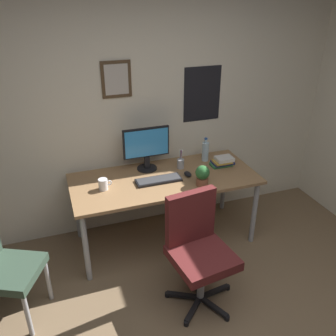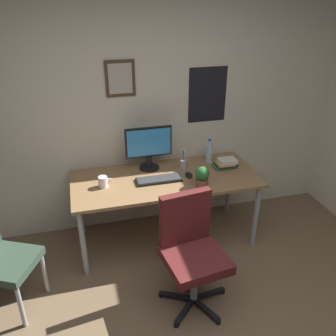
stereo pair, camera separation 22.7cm
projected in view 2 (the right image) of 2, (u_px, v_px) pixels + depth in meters
name	position (u px, v px, depth m)	size (l,w,h in m)	color
wall_back	(142.00, 106.00, 3.57)	(4.40, 0.10, 2.60)	beige
desk	(165.00, 183.00, 3.49)	(1.78, 0.78, 0.72)	#936D47
office_chair	(191.00, 246.00, 2.84)	(0.57, 0.57, 0.95)	#591E1E
monitor	(149.00, 146.00, 3.53)	(0.46, 0.20, 0.43)	black
keyboard	(159.00, 180.00, 3.39)	(0.43, 0.15, 0.03)	black
computer_mouse	(189.00, 175.00, 3.47)	(0.06, 0.11, 0.04)	black
water_bottle	(209.00, 152.00, 3.72)	(0.07, 0.07, 0.25)	silver
coffee_mug_near	(103.00, 182.00, 3.27)	(0.12, 0.08, 0.10)	white
potted_plant	(202.00, 176.00, 3.26)	(0.13, 0.13, 0.19)	brown
pen_cup	(183.00, 164.00, 3.60)	(0.07, 0.07, 0.20)	#9EA0A5
book_stack_left	(226.00, 164.00, 3.62)	(0.23, 0.16, 0.10)	#33723F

